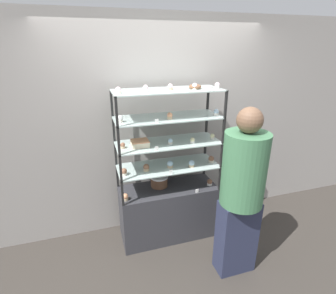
% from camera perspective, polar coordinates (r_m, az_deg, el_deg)
% --- Properties ---
extents(ground_plane, '(20.00, 20.00, 0.00)m').
position_cam_1_polar(ground_plane, '(3.53, 0.00, -18.29)').
color(ground_plane, '#38332D').
extents(back_wall, '(8.00, 0.05, 2.60)m').
position_cam_1_polar(back_wall, '(3.22, -1.97, 4.11)').
color(back_wall, gray).
rests_on(back_wall, ground_plane).
extents(display_base, '(1.15, 0.45, 0.67)m').
position_cam_1_polar(display_base, '(3.33, 0.00, -13.83)').
color(display_base, '#333338').
rests_on(display_base, ground_plane).
extents(display_riser_lower, '(1.15, 0.45, 0.29)m').
position_cam_1_polar(display_riser_lower, '(3.02, 0.00, -4.42)').
color(display_riser_lower, black).
rests_on(display_riser_lower, display_base).
extents(display_riser_middle, '(1.15, 0.45, 0.29)m').
position_cam_1_polar(display_riser_middle, '(2.91, 0.00, 0.70)').
color(display_riser_middle, black).
rests_on(display_riser_middle, display_riser_lower).
extents(display_riser_upper, '(1.15, 0.45, 0.29)m').
position_cam_1_polar(display_riser_upper, '(2.82, 0.00, 6.19)').
color(display_riser_upper, black).
rests_on(display_riser_upper, display_riser_middle).
extents(display_riser_top, '(1.15, 0.45, 0.29)m').
position_cam_1_polar(display_riser_top, '(2.76, 0.00, 11.97)').
color(display_riser_top, black).
rests_on(display_riser_top, display_riser_upper).
extents(layer_cake_centerpiece, '(0.21, 0.21, 0.13)m').
position_cam_1_polar(layer_cake_centerpiece, '(3.16, -1.94, -7.38)').
color(layer_cake_centerpiece, brown).
rests_on(layer_cake_centerpiece, display_base).
extents(sheet_cake_frosted, '(0.18, 0.16, 0.06)m').
position_cam_1_polar(sheet_cake_frosted, '(2.80, -6.14, 0.83)').
color(sheet_cake_frosted, beige).
rests_on(sheet_cake_frosted, display_riser_middle).
extents(cupcake_0, '(0.06, 0.06, 0.08)m').
position_cam_1_polar(cupcake_0, '(2.94, -9.29, -10.71)').
color(cupcake_0, '#CCB28C').
rests_on(cupcake_0, display_base).
extents(cupcake_1, '(0.06, 0.06, 0.08)m').
position_cam_1_polar(cupcake_1, '(3.23, 9.06, -7.60)').
color(cupcake_1, white).
rests_on(cupcake_1, display_base).
extents(price_tag_0, '(0.04, 0.00, 0.04)m').
position_cam_1_polar(price_tag_0, '(3.06, 6.33, -9.46)').
color(price_tag_0, white).
rests_on(price_tag_0, display_base).
extents(cupcake_2, '(0.07, 0.07, 0.08)m').
position_cam_1_polar(cupcake_2, '(2.83, -9.57, -5.37)').
color(cupcake_2, beige).
rests_on(cupcake_2, display_riser_lower).
extents(cupcake_3, '(0.07, 0.07, 0.08)m').
position_cam_1_polar(cupcake_3, '(2.89, -4.76, -4.48)').
color(cupcake_3, '#CCB28C').
rests_on(cupcake_3, display_riser_lower).
extents(cupcake_4, '(0.07, 0.07, 0.08)m').
position_cam_1_polar(cupcake_4, '(2.96, 0.45, -3.81)').
color(cupcake_4, '#CCB28C').
rests_on(cupcake_4, display_riser_lower).
extents(cupcake_5, '(0.07, 0.07, 0.08)m').
position_cam_1_polar(cupcake_5, '(2.99, 5.15, -3.66)').
color(cupcake_5, '#CCB28C').
rests_on(cupcake_5, display_riser_lower).
extents(cupcake_6, '(0.07, 0.07, 0.08)m').
position_cam_1_polar(cupcake_6, '(3.13, 9.37, -2.66)').
color(cupcake_6, beige).
rests_on(cupcake_6, display_riser_lower).
extents(price_tag_1, '(0.04, 0.00, 0.04)m').
position_cam_1_polar(price_tag_1, '(2.82, 0.64, -5.46)').
color(price_tag_1, white).
rests_on(price_tag_1, display_riser_lower).
extents(cupcake_7, '(0.05, 0.05, 0.06)m').
position_cam_1_polar(cupcake_7, '(2.76, -9.82, 0.31)').
color(cupcake_7, '#CCB28C').
rests_on(cupcake_7, display_riser_middle).
extents(cupcake_8, '(0.05, 0.05, 0.06)m').
position_cam_1_polar(cupcake_8, '(2.84, 0.51, 1.24)').
color(cupcake_8, white).
rests_on(cupcake_8, display_riser_middle).
extents(cupcake_9, '(0.05, 0.05, 0.06)m').
position_cam_1_polar(cupcake_9, '(2.88, 5.37, 1.42)').
color(cupcake_9, white).
rests_on(cupcake_9, display_riser_middle).
extents(cupcake_10, '(0.05, 0.05, 0.06)m').
position_cam_1_polar(cupcake_10, '(3.04, 9.64, 2.27)').
color(cupcake_10, beige).
rests_on(cupcake_10, display_riser_middle).
extents(price_tag_2, '(0.04, 0.00, 0.04)m').
position_cam_1_polar(price_tag_2, '(2.67, -2.48, -0.35)').
color(price_tag_2, white).
rests_on(price_tag_2, display_riser_middle).
extents(cupcake_11, '(0.06, 0.06, 0.07)m').
position_cam_1_polar(cupcake_11, '(2.66, -10.36, 6.06)').
color(cupcake_11, beige).
rests_on(cupcake_11, display_riser_upper).
extents(cupcake_12, '(0.06, 0.06, 0.07)m').
position_cam_1_polar(cupcake_12, '(2.72, 0.40, 6.78)').
color(cupcake_12, '#CCB28C').
rests_on(cupcake_12, display_riser_upper).
extents(cupcake_13, '(0.06, 0.06, 0.07)m').
position_cam_1_polar(cupcake_13, '(2.92, 10.43, 7.43)').
color(cupcake_13, white).
rests_on(cupcake_13, display_riser_upper).
extents(price_tag_3, '(0.04, 0.00, 0.04)m').
position_cam_1_polar(price_tag_3, '(2.58, -2.45, 5.64)').
color(price_tag_3, white).
rests_on(price_tag_3, display_riser_upper).
extents(cupcake_14, '(0.05, 0.05, 0.06)m').
position_cam_1_polar(cupcake_14, '(2.56, -10.79, 12.03)').
color(cupcake_14, beige).
rests_on(cupcake_14, display_riser_top).
extents(cupcake_15, '(0.05, 0.05, 0.06)m').
position_cam_1_polar(cupcake_15, '(2.65, -4.90, 12.60)').
color(cupcake_15, white).
rests_on(cupcake_15, display_riser_top).
extents(cupcake_16, '(0.05, 0.05, 0.06)m').
position_cam_1_polar(cupcake_16, '(2.73, 0.51, 12.91)').
color(cupcake_16, '#CCB28C').
rests_on(cupcake_16, display_riser_top).
extents(cupcake_17, '(0.05, 0.05, 0.06)m').
position_cam_1_polar(cupcake_17, '(2.79, 5.82, 13.01)').
color(cupcake_17, beige).
rests_on(cupcake_17, display_riser_top).
extents(cupcake_18, '(0.05, 0.05, 0.06)m').
position_cam_1_polar(cupcake_18, '(2.87, 10.66, 12.98)').
color(cupcake_18, beige).
rests_on(cupcake_18, display_riser_top).
extents(price_tag_4, '(0.04, 0.00, 0.04)m').
position_cam_1_polar(price_tag_4, '(2.72, 9.49, 12.41)').
color(price_tag_4, white).
rests_on(price_tag_4, display_riser_top).
extents(donut_glazed, '(0.13, 0.13, 0.04)m').
position_cam_1_polar(donut_glazed, '(2.83, 5.91, 12.92)').
color(donut_glazed, brown).
rests_on(donut_glazed, display_riser_top).
extents(customer_figure, '(0.41, 0.41, 1.76)m').
position_cam_1_polar(customer_figure, '(2.64, 15.71, -9.30)').
color(customer_figure, '#282D47').
rests_on(customer_figure, ground_plane).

